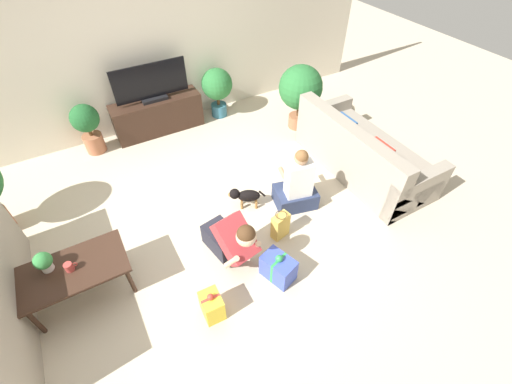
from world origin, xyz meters
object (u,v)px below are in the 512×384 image
(person_sitting, at_px, (297,187))
(gift_bag_a, at_px, (280,226))
(potted_plant_back_right, at_px, (217,87))
(tv_console, at_px, (158,115))
(coffee_table, at_px, (74,272))
(potted_plant_back_left, at_px, (87,125))
(gift_box_b, at_px, (212,306))
(tabletop_plant, at_px, (43,262))
(gift_box_a, at_px, (278,268))
(mug, at_px, (69,267))
(dog, at_px, (245,196))
(potted_plant_corner_right, at_px, (300,89))
(sofa_right, at_px, (361,154))
(person_kneeling, at_px, (231,239))
(tv, at_px, (151,85))

(person_sitting, bearing_deg, gift_bag_a, 50.51)
(potted_plant_back_right, bearing_deg, tv_console, 177.30)
(coffee_table, distance_m, person_sitting, 2.65)
(potted_plant_back_left, height_order, gift_bag_a, potted_plant_back_left)
(gift_box_b, relative_size, tabletop_plant, 1.61)
(gift_box_a, height_order, mug, mug)
(tv_console, distance_m, gift_box_a, 3.37)
(coffee_table, bearing_deg, dog, 8.12)
(mug, bearing_deg, gift_box_a, -23.39)
(gift_box_b, distance_m, gift_bag_a, 1.24)
(potted_plant_back_right, xyz_separation_m, tabletop_plant, (-2.90, -2.38, 0.03))
(potted_plant_corner_right, bearing_deg, potted_plant_back_right, 135.79)
(sofa_right, height_order, person_kneeling, sofa_right)
(tv, bearing_deg, potted_plant_corner_right, -26.48)
(tv, height_order, person_kneeling, tv)
(tv_console, relative_size, potted_plant_back_left, 1.79)
(coffee_table, height_order, tv_console, tv_console)
(person_kneeling, relative_size, mug, 6.75)
(potted_plant_back_left, bearing_deg, mug, -103.45)
(person_sitting, bearing_deg, dog, -12.75)
(gift_box_b, bearing_deg, gift_box_a, 3.36)
(person_kneeling, xyz_separation_m, tabletop_plant, (-1.74, 0.47, 0.23))
(potted_plant_back_right, xyz_separation_m, dog, (-0.65, -2.20, -0.35))
(coffee_table, bearing_deg, sofa_right, 2.04)
(tv_console, xyz_separation_m, tabletop_plant, (-1.84, -2.43, 0.29))
(potted_plant_back_right, relative_size, gift_box_a, 2.08)
(potted_plant_back_right, relative_size, potted_plant_corner_right, 0.80)
(dog, bearing_deg, potted_plant_corner_right, 153.78)
(person_kneeling, height_order, gift_box_b, person_kneeling)
(potted_plant_corner_right, distance_m, person_kneeling, 2.89)
(potted_plant_corner_right, relative_size, gift_bag_a, 2.86)
(person_kneeling, xyz_separation_m, dog, (0.51, 0.65, -0.16))
(person_kneeling, distance_m, gift_bag_a, 0.67)
(tv_console, bearing_deg, dog, -79.74)
(tv, height_order, potted_plant_corner_right, tv)
(tv_console, relative_size, potted_plant_corner_right, 1.33)
(person_kneeling, xyz_separation_m, mug, (-1.55, 0.36, 0.15))
(coffee_table, bearing_deg, tabletop_plant, 150.76)
(tv_console, bearing_deg, tv, 0.00)
(person_kneeling, bearing_deg, dog, 41.72)
(potted_plant_back_right, height_order, gift_box_a, potted_plant_back_right)
(coffee_table, xyz_separation_m, tabletop_plant, (-0.20, 0.11, 0.17))
(coffee_table, xyz_separation_m, potted_plant_back_left, (0.59, 2.49, 0.07))
(gift_box_a, distance_m, gift_bag_a, 0.57)
(tv, bearing_deg, gift_bag_a, -79.33)
(coffee_table, bearing_deg, gift_bag_a, -8.94)
(coffee_table, bearing_deg, gift_box_a, -23.60)
(dog, bearing_deg, gift_box_a, 17.85)
(sofa_right, distance_m, gift_box_b, 2.96)
(tv, distance_m, mug, 3.06)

